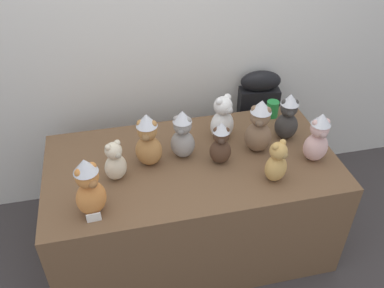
# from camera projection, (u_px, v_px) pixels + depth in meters

# --- Properties ---
(ground_plane) EXTENTS (10.00, 10.00, 0.00)m
(ground_plane) POSITION_uv_depth(u_px,v_px,m) (201.00, 271.00, 2.56)
(ground_plane) COLOR #3D3838
(wall_back) EXTENTS (7.00, 0.08, 2.60)m
(wall_back) POSITION_uv_depth(u_px,v_px,m) (168.00, 17.00, 2.50)
(wall_back) COLOR silver
(wall_back) RESTS_ON ground_plane
(display_table) EXTENTS (1.67, 0.87, 0.70)m
(display_table) POSITION_uv_depth(u_px,v_px,m) (192.00, 204.00, 2.54)
(display_table) COLOR brown
(display_table) RESTS_ON ground_plane
(instrument_case) EXTENTS (0.29, 0.16, 0.92)m
(instrument_case) POSITION_uv_depth(u_px,v_px,m) (256.00, 127.00, 3.02)
(instrument_case) COLOR black
(instrument_case) RESTS_ON ground_plane
(teddy_bear_snow) EXTENTS (0.20, 0.19, 0.30)m
(teddy_bear_snow) POSITION_uv_depth(u_px,v_px,m) (222.00, 119.00, 2.42)
(teddy_bear_snow) COLOR white
(teddy_bear_snow) RESTS_ON display_table
(teddy_bear_cream) EXTENTS (0.16, 0.15, 0.24)m
(teddy_bear_cream) POSITION_uv_depth(u_px,v_px,m) (115.00, 162.00, 2.15)
(teddy_bear_cream) COLOR beige
(teddy_bear_cream) RESTS_ON display_table
(teddy_bear_ash) EXTENTS (0.17, 0.16, 0.31)m
(teddy_bear_ash) POSITION_uv_depth(u_px,v_px,m) (183.00, 135.00, 2.28)
(teddy_bear_ash) COLOR gray
(teddy_bear_ash) RESTS_ON display_table
(teddy_bear_caramel) EXTENTS (0.18, 0.17, 0.33)m
(teddy_bear_caramel) POSITION_uv_depth(u_px,v_px,m) (148.00, 141.00, 2.21)
(teddy_bear_caramel) COLOR #B27A42
(teddy_bear_caramel) RESTS_ON display_table
(teddy_bear_cocoa) EXTENTS (0.14, 0.13, 0.27)m
(teddy_bear_cocoa) POSITION_uv_depth(u_px,v_px,m) (221.00, 144.00, 2.24)
(teddy_bear_cocoa) COLOR #4C3323
(teddy_bear_cocoa) RESTS_ON display_table
(teddy_bear_ginger) EXTENTS (0.19, 0.18, 0.33)m
(teddy_bear_ginger) POSITION_uv_depth(u_px,v_px,m) (89.00, 187.00, 1.92)
(teddy_bear_ginger) COLOR #D17F3D
(teddy_bear_ginger) RESTS_ON display_table
(teddy_bear_charcoal) EXTENTS (0.16, 0.14, 0.31)m
(teddy_bear_charcoal) POSITION_uv_depth(u_px,v_px,m) (288.00, 117.00, 2.42)
(teddy_bear_charcoal) COLOR #383533
(teddy_bear_charcoal) RESTS_ON display_table
(teddy_bear_mocha) EXTENTS (0.20, 0.18, 0.34)m
(teddy_bear_mocha) POSITION_uv_depth(u_px,v_px,m) (259.00, 127.00, 2.31)
(teddy_bear_mocha) COLOR #7F6047
(teddy_bear_mocha) RESTS_ON display_table
(teddy_bear_honey) EXTENTS (0.16, 0.15, 0.25)m
(teddy_bear_honey) POSITION_uv_depth(u_px,v_px,m) (276.00, 162.00, 2.14)
(teddy_bear_honey) COLOR tan
(teddy_bear_honey) RESTS_ON display_table
(teddy_bear_blush) EXTENTS (0.14, 0.13, 0.31)m
(teddy_bear_blush) POSITION_uv_depth(u_px,v_px,m) (318.00, 138.00, 2.25)
(teddy_bear_blush) COLOR beige
(teddy_bear_blush) RESTS_ON display_table
(party_cup_green) EXTENTS (0.08, 0.08, 0.11)m
(party_cup_green) POSITION_uv_depth(u_px,v_px,m) (272.00, 109.00, 2.67)
(party_cup_green) COLOR #238C3D
(party_cup_green) RESTS_ON display_table
(name_card_front_left) EXTENTS (0.07, 0.01, 0.05)m
(name_card_front_left) POSITION_uv_depth(u_px,v_px,m) (94.00, 218.00, 1.95)
(name_card_front_left) COLOR white
(name_card_front_left) RESTS_ON display_table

